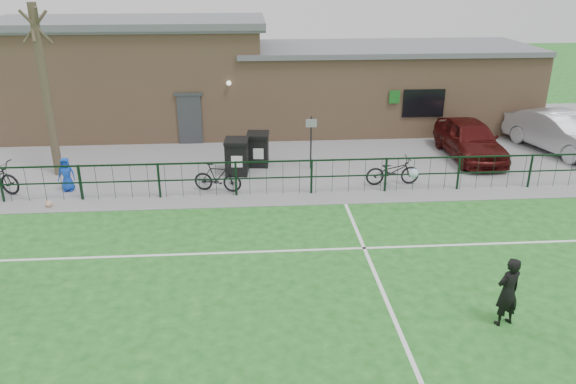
{
  "coord_description": "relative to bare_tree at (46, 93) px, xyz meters",
  "views": [
    {
      "loc": [
        -1.04,
        -9.32,
        7.14
      ],
      "look_at": [
        0.0,
        5.0,
        1.3
      ],
      "focal_mm": 35.0,
      "sensor_mm": 36.0,
      "label": 1
    }
  ],
  "objects": [
    {
      "name": "ground",
      "position": [
        8.0,
        -10.5,
        -3.0
      ],
      "size": [
        90.0,
        90.0,
        0.0
      ],
      "primitive_type": "plane",
      "color": "#1B5D1D",
      "rests_on": "ground"
    },
    {
      "name": "paving_strip",
      "position": [
        8.0,
        3.0,
        -2.99
      ],
      "size": [
        34.0,
        13.0,
        0.02
      ],
      "primitive_type": "cube",
      "color": "gray",
      "rests_on": "ground"
    },
    {
      "name": "pitch_line_touch",
      "position": [
        8.0,
        -2.7,
        -3.0
      ],
      "size": [
        28.0,
        0.1,
        0.01
      ],
      "primitive_type": "cube",
      "color": "white",
      "rests_on": "ground"
    },
    {
      "name": "pitch_line_mid",
      "position": [
        8.0,
        -6.5,
        -3.0
      ],
      "size": [
        28.0,
        0.1,
        0.01
      ],
      "primitive_type": "cube",
      "color": "white",
      "rests_on": "ground"
    },
    {
      "name": "pitch_line_perp",
      "position": [
        10.0,
        -10.5,
        -3.0
      ],
      "size": [
        0.1,
        16.0,
        0.01
      ],
      "primitive_type": "cube",
      "color": "white",
      "rests_on": "ground"
    },
    {
      "name": "perimeter_fence",
      "position": [
        8.0,
        -2.5,
        -2.4
      ],
      "size": [
        28.0,
        0.1,
        1.2
      ],
      "primitive_type": "cube",
      "color": "black",
      "rests_on": "ground"
    },
    {
      "name": "bare_tree",
      "position": [
        0.0,
        0.0,
        0.0
      ],
      "size": [
        0.3,
        0.3,
        6.0
      ],
      "primitive_type": "cylinder",
      "color": "#443829",
      "rests_on": "ground"
    },
    {
      "name": "wheelie_bin_left",
      "position": [
        6.51,
        -0.38,
        -2.38
      ],
      "size": [
        0.86,
        0.96,
        1.21
      ],
      "primitive_type": "cube",
      "rotation": [
        0.0,
        0.0,
        -0.08
      ],
      "color": "black",
      "rests_on": "paving_strip"
    },
    {
      "name": "wheelie_bin_right",
      "position": [
        7.3,
        0.5,
        -2.4
      ],
      "size": [
        0.85,
        0.94,
        1.17
      ],
      "primitive_type": "cube",
      "rotation": [
        0.0,
        0.0,
        -0.09
      ],
      "color": "black",
      "rests_on": "paving_strip"
    },
    {
      "name": "sign_post",
      "position": [
        9.24,
        -0.07,
        -1.98
      ],
      "size": [
        0.07,
        0.07,
        2.0
      ],
      "primitive_type": "cylinder",
      "rotation": [
        0.0,
        0.0,
        -0.23
      ],
      "color": "black",
      "rests_on": "paving_strip"
    },
    {
      "name": "car_maroon",
      "position": [
        15.63,
        0.78,
        -2.22
      ],
      "size": [
        1.81,
        4.45,
        1.51
      ],
      "primitive_type": "imported",
      "rotation": [
        0.0,
        0.0,
        0.01
      ],
      "color": "#410C0B",
      "rests_on": "paving_strip"
    },
    {
      "name": "car_silver",
      "position": [
        19.54,
        1.26,
        -2.18
      ],
      "size": [
        3.01,
        5.16,
        1.61
      ],
      "primitive_type": "imported",
      "rotation": [
        0.0,
        0.0,
        0.29
      ],
      "color": "#A4A7AC",
      "rests_on": "paving_strip"
    },
    {
      "name": "bicycle_d",
      "position": [
        5.88,
        -2.09,
        -2.49
      ],
      "size": [
        1.7,
        0.82,
        0.98
      ],
      "primitive_type": "imported",
      "rotation": [
        0.0,
        0.0,
        1.34
      ],
      "color": "black",
      "rests_on": "paving_strip"
    },
    {
      "name": "bicycle_e",
      "position": [
        11.89,
        -1.9,
        -2.49
      ],
      "size": [
        1.9,
        0.72,
        0.98
      ],
      "primitive_type": "imported",
      "rotation": [
        0.0,
        0.0,
        1.61
      ],
      "color": "black",
      "rests_on": "paving_strip"
    },
    {
      "name": "spectator_child",
      "position": [
        0.82,
        -1.69,
        -2.4
      ],
      "size": [
        0.58,
        0.39,
        1.17
      ],
      "primitive_type": "imported",
      "rotation": [
        0.0,
        0.0,
        0.03
      ],
      "color": "#1440BE",
      "rests_on": "paving_strip"
    },
    {
      "name": "goalkeeper_kick",
      "position": [
        12.23,
        -10.03,
        -2.16
      ],
      "size": [
        1.89,
        2.84,
        2.67
      ],
      "color": "black",
      "rests_on": "ground"
    },
    {
      "name": "ball_ground",
      "position": [
        0.58,
        -3.03,
        -2.89
      ],
      "size": [
        0.22,
        0.22,
        0.22
      ],
      "primitive_type": "sphere",
      "color": "silver",
      "rests_on": "ground"
    },
    {
      "name": "clubhouse",
      "position": [
        7.12,
        6.0,
        -0.78
      ],
      "size": [
        24.25,
        5.4,
        4.96
      ],
      "color": "tan",
      "rests_on": "ground"
    }
  ]
}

